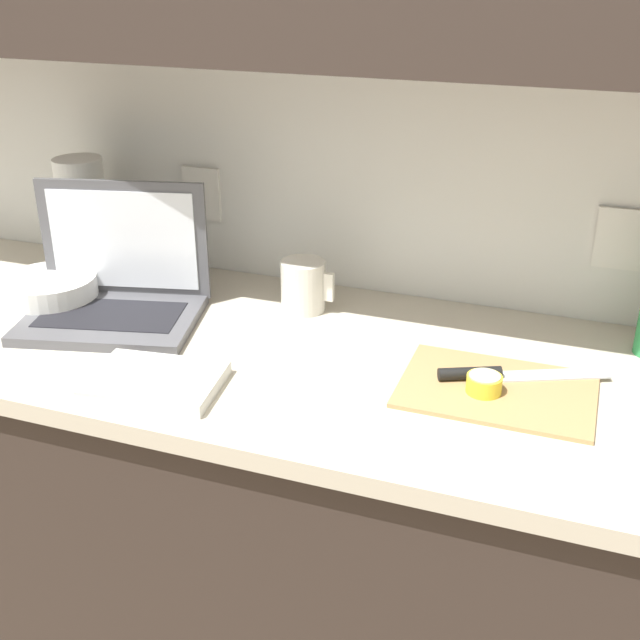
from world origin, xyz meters
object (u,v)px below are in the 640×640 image
(knife, at_px, (494,374))
(paper_towel_roll, at_px, (84,215))
(laptop, at_px, (116,286))
(bowl_white, at_px, (51,291))
(cutting_board, at_px, (497,390))
(measuring_cup, at_px, (304,286))
(lemon_half_cut, at_px, (484,384))

(knife, bearing_deg, paper_towel_roll, 143.04)
(laptop, relative_size, bowl_white, 2.07)
(bowl_white, bearing_deg, knife, -0.83)
(knife, height_order, paper_towel_roll, paper_towel_roll)
(cutting_board, relative_size, measuring_cup, 2.90)
(lemon_half_cut, height_order, bowl_white, bowl_white)
(lemon_half_cut, distance_m, bowl_white, 0.92)
(cutting_board, xyz_separation_m, lemon_half_cut, (-0.02, -0.02, 0.02))
(lemon_half_cut, relative_size, measuring_cup, 0.53)
(lemon_half_cut, xyz_separation_m, paper_towel_roll, (-0.96, 0.27, 0.11))
(lemon_half_cut, bearing_deg, laptop, 174.29)
(laptop, distance_m, lemon_half_cut, 0.76)
(knife, height_order, measuring_cup, measuring_cup)
(cutting_board, distance_m, bowl_white, 0.94)
(knife, relative_size, paper_towel_roll, 1.10)
(laptop, height_order, lemon_half_cut, laptop)
(laptop, height_order, paper_towel_roll, same)
(cutting_board, height_order, knife, knife)
(knife, bearing_deg, laptop, 154.02)
(measuring_cup, bearing_deg, laptop, -156.60)
(measuring_cup, distance_m, paper_towel_roll, 0.56)
(cutting_board, bearing_deg, paper_towel_roll, 165.75)
(laptop, height_order, knife, laptop)
(cutting_board, xyz_separation_m, paper_towel_roll, (-0.98, 0.25, 0.13))
(knife, relative_size, bowl_white, 1.51)
(lemon_half_cut, bearing_deg, bowl_white, 175.81)
(measuring_cup, height_order, bowl_white, measuring_cup)
(lemon_half_cut, bearing_deg, cutting_board, 47.65)
(laptop, bearing_deg, paper_towel_roll, 122.39)
(knife, xyz_separation_m, lemon_half_cut, (-0.01, -0.05, 0.01))
(cutting_board, height_order, lemon_half_cut, lemon_half_cut)
(cutting_board, bearing_deg, measuring_cup, 154.57)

